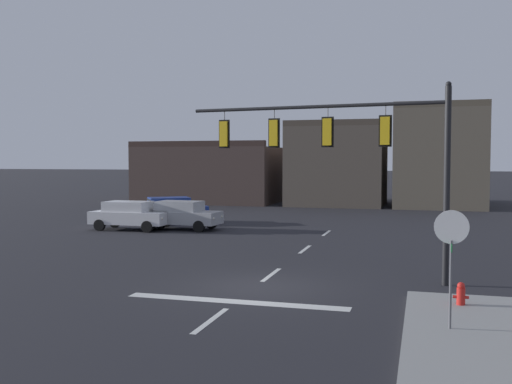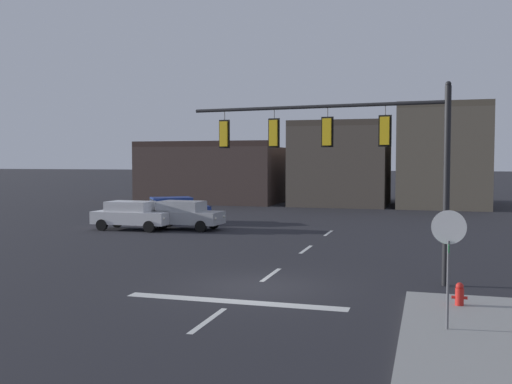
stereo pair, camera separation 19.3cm
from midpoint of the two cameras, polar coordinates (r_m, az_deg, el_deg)
The scene contains 10 objects.
ground_plane at distance 18.58m, azimuth -0.37°, elevation -9.15°, with size 400.00×400.00×0.00m, color #232328.
stop_bar_paint at distance 16.71m, azimuth -2.32°, elevation -10.53°, with size 6.40×0.50×0.01m, color silver.
lane_centreline at distance 20.46m, azimuth 1.21°, elevation -7.99°, with size 0.16×26.40×0.01m.
signal_mast_near_side at distance 19.85m, azimuth 8.50°, elevation 4.61°, with size 8.90×1.27×6.38m.
stop_sign at distance 13.90m, azimuth 17.98°, elevation -4.49°, with size 0.76×0.64×2.83m.
car_lot_nearside at distance 37.30m, azimuth -8.39°, elevation -1.66°, with size 4.64×3.98×1.61m.
car_lot_middle at distance 34.00m, azimuth -12.28°, elevation -2.16°, with size 4.47×1.94×1.61m.
car_lot_farside at distance 33.72m, azimuth -7.40°, elevation -2.16°, with size 4.54×2.13×1.61m.
fire_hydrant at distance 16.57m, azimuth 18.87°, elevation -9.67°, with size 0.40×0.30×0.75m.
building_row at distance 53.71m, azimuth 7.07°, elevation 2.46°, with size 30.38×12.51×8.53m.
Camera 1 is at (4.98, -17.46, 3.95)m, focal length 41.39 mm.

